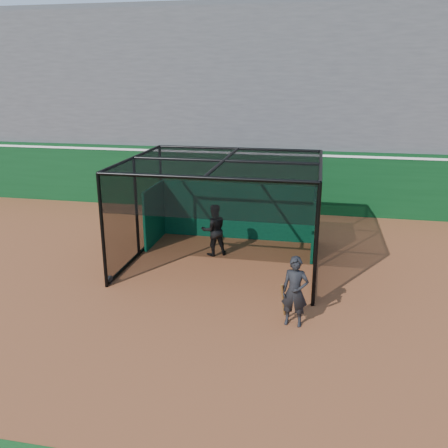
# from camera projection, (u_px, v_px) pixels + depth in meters

# --- Properties ---
(ground) EXTENTS (120.00, 120.00, 0.00)m
(ground) POSITION_uv_depth(u_px,v_px,m) (165.00, 299.00, 11.69)
(ground) COLOR brown
(ground) RESTS_ON ground
(outfield_wall) EXTENTS (50.00, 0.50, 2.50)m
(outfield_wall) POSITION_uv_depth(u_px,v_px,m) (230.00, 178.00, 19.25)
(outfield_wall) COLOR #093615
(outfield_wall) RESTS_ON ground
(grandstand) EXTENTS (50.00, 7.85, 8.95)m
(grandstand) POSITION_uv_depth(u_px,v_px,m) (245.00, 93.00, 21.81)
(grandstand) COLOR #4C4C4F
(grandstand) RESTS_ON ground
(batting_cage) EXTENTS (5.40, 4.71, 3.01)m
(batting_cage) POSITION_uv_depth(u_px,v_px,m) (224.00, 213.00, 13.61)
(batting_cage) COLOR black
(batting_cage) RESTS_ON ground
(batter) EXTENTS (0.96, 0.89, 1.59)m
(batter) POSITION_uv_depth(u_px,v_px,m) (214.00, 230.00, 14.37)
(batter) COLOR black
(batter) RESTS_ON ground
(on_deck_player) EXTENTS (0.63, 0.44, 1.60)m
(on_deck_player) POSITION_uv_depth(u_px,v_px,m) (295.00, 292.00, 10.28)
(on_deck_player) COLOR black
(on_deck_player) RESTS_ON ground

